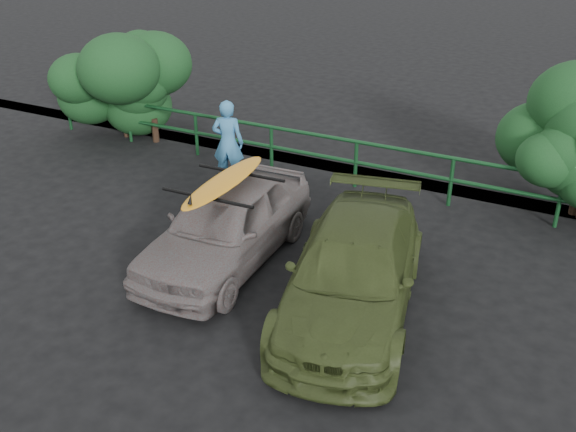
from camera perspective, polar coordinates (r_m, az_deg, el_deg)
name	(u,v)px	position (r m, az deg, el deg)	size (l,w,h in m)	color
ground	(175,291)	(10.24, -10.03, -6.56)	(80.00, 80.00, 0.00)	black
guardrail	(312,155)	(13.82, 2.18, 5.40)	(14.00, 0.08, 1.04)	#12411E
shrub_left	(143,90)	(16.40, -12.77, 10.84)	(3.20, 2.40, 2.45)	#19461F
shrub_right	(571,154)	(12.90, 23.84, 5.06)	(3.20, 2.40, 2.55)	#19461F
sedan	(227,224)	(10.61, -5.49, -0.72)	(1.61, 3.99, 1.36)	slate
olive_vehicle	(353,272)	(9.39, 5.80, -4.97)	(1.80, 4.42, 1.28)	#3B4820
man	(228,143)	(13.49, -5.35, 6.52)	(0.66, 0.43, 1.82)	#3E86BB
roof_rack	(225,185)	(10.30, -5.66, 2.77)	(1.61, 1.13, 0.05)	black
surfboard	(224,181)	(10.28, -5.67, 3.09)	(0.49, 2.38, 0.07)	orange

